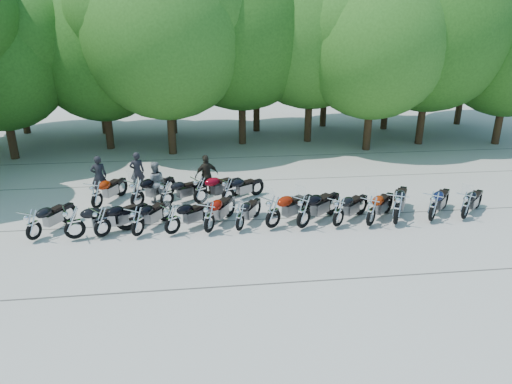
{
  "coord_description": "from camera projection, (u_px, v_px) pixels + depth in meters",
  "views": [
    {
      "loc": [
        -1.83,
        -14.01,
        6.87
      ],
      "look_at": [
        0.0,
        1.5,
        1.1
      ],
      "focal_mm": 32.0,
      "sensor_mm": 36.0,
      "label": 1
    }
  ],
  "objects": [
    {
      "name": "motorcycle_7",
      "position": [
        273.0,
        211.0,
        15.98
      ],
      "size": [
        2.45,
        2.08,
        1.4
      ],
      "primitive_type": null,
      "rotation": [
        0.0,
        0.0,
        2.2
      ],
      "color": "maroon",
      "rests_on": "ground"
    },
    {
      "name": "motorcycle_15",
      "position": [
        137.0,
        193.0,
        17.77
      ],
      "size": [
        2.13,
        2.36,
        1.38
      ],
      "primitive_type": null,
      "rotation": [
        0.0,
        0.0,
        2.45
      ],
      "color": "black",
      "rests_on": "ground"
    },
    {
      "name": "tree_5",
      "position": [
        312.0,
        29.0,
        26.16
      ],
      "size": [
        9.04,
        9.04,
        11.1
      ],
      "color": "#3A2614",
      "rests_on": "ground"
    },
    {
      "name": "motorcycle_13",
      "position": [
        466.0,
        205.0,
        16.77
      ],
      "size": [
        2.04,
        1.97,
        1.23
      ],
      "primitive_type": null,
      "rotation": [
        0.0,
        0.0,
        2.32
      ],
      "color": "black",
      "rests_on": "ground"
    },
    {
      "name": "rider_3",
      "position": [
        137.0,
        171.0,
        19.75
      ],
      "size": [
        0.71,
        0.56,
        1.73
      ],
      "primitive_type": "imported",
      "rotation": [
        0.0,
        0.0,
        3.39
      ],
      "color": "black",
      "rests_on": "ground"
    },
    {
      "name": "motorcycle_11",
      "position": [
        397.0,
        207.0,
        16.28
      ],
      "size": [
        1.94,
        2.61,
        1.44
      ],
      "primitive_type": null,
      "rotation": [
        0.0,
        0.0,
        2.62
      ],
      "color": "black",
      "rests_on": "ground"
    },
    {
      "name": "motorcycle_4",
      "position": [
        172.0,
        219.0,
        15.53
      ],
      "size": [
        2.19,
        1.9,
        1.26
      ],
      "primitive_type": null,
      "rotation": [
        0.0,
        0.0,
        2.23
      ],
      "color": "black",
      "rests_on": "ground"
    },
    {
      "name": "motorcycle_1",
      "position": [
        74.0,
        222.0,
        15.16
      ],
      "size": [
        2.51,
        1.56,
        1.36
      ],
      "primitive_type": null,
      "rotation": [
        0.0,
        0.0,
        1.95
      ],
      "color": "black",
      "rests_on": "ground"
    },
    {
      "name": "rider_0",
      "position": [
        99.0,
        176.0,
        19.08
      ],
      "size": [
        0.73,
        0.56,
        1.77
      ],
      "primitive_type": "imported",
      "rotation": [
        0.0,
        0.0,
        3.37
      ],
      "color": "black",
      "rests_on": "ground"
    },
    {
      "name": "tree_12",
      "position": [
        257.0,
        43.0,
        29.19
      ],
      "size": [
        7.88,
        7.88,
        9.67
      ],
      "color": "#3A2614",
      "rests_on": "ground"
    },
    {
      "name": "motorcycle_6",
      "position": [
        240.0,
        216.0,
        15.83
      ],
      "size": [
        1.56,
        2.11,
        1.17
      ],
      "primitive_type": null,
      "rotation": [
        0.0,
        0.0,
        2.63
      ],
      "color": "black",
      "rests_on": "ground"
    },
    {
      "name": "motorcycle_17",
      "position": [
        201.0,
        189.0,
        18.19
      ],
      "size": [
        2.39,
        1.82,
        1.33
      ],
      "primitive_type": null,
      "rotation": [
        0.0,
        0.0,
        2.11
      ],
      "color": "maroon",
      "rests_on": "ground"
    },
    {
      "name": "tree_4",
      "position": [
        241.0,
        28.0,
        25.59
      ],
      "size": [
        9.13,
        9.13,
        11.2
      ],
      "color": "#3A2614",
      "rests_on": "ground"
    },
    {
      "name": "tree_15",
      "position": [
        472.0,
        21.0,
        30.88
      ],
      "size": [
        9.67,
        9.67,
        11.86
      ],
      "color": "#3A2614",
      "rests_on": "ground"
    },
    {
      "name": "tree_9",
      "position": [
        12.0,
        47.0,
        28.62
      ],
      "size": [
        7.59,
        7.59,
        9.32
      ],
      "color": "#3A2614",
      "rests_on": "ground"
    },
    {
      "name": "motorcycle_9",
      "position": [
        339.0,
        211.0,
        16.12
      ],
      "size": [
        2.18,
        2.05,
        1.3
      ],
      "primitive_type": null,
      "rotation": [
        0.0,
        0.0,
        2.3
      ],
      "color": "black",
      "rests_on": "ground"
    },
    {
      "name": "motorcycle_8",
      "position": [
        304.0,
        211.0,
        15.96
      ],
      "size": [
        2.44,
        2.28,
        1.45
      ],
      "primitive_type": null,
      "rotation": [
        0.0,
        0.0,
        2.29
      ],
      "color": "black",
      "rests_on": "ground"
    },
    {
      "name": "tree_8",
      "position": [
        512.0,
        50.0,
        25.91
      ],
      "size": [
        7.53,
        7.53,
        9.25
      ],
      "color": "#3A2614",
      "rests_on": "ground"
    },
    {
      "name": "ground",
      "position": [
        261.0,
        237.0,
        15.63
      ],
      "size": [
        90.0,
        90.0,
        0.0
      ],
      "primitive_type": "plane",
      "color": "gray",
      "rests_on": "ground"
    },
    {
      "name": "motorcycle_14",
      "position": [
        96.0,
        194.0,
        17.72
      ],
      "size": [
        1.6,
        2.37,
        1.29
      ],
      "primitive_type": null,
      "rotation": [
        0.0,
        0.0,
        2.7
      ],
      "color": "#952005",
      "rests_on": "ground"
    },
    {
      "name": "tree_6",
      "position": [
        375.0,
        45.0,
        24.53
      ],
      "size": [
        8.0,
        8.0,
        9.82
      ],
      "color": "#3A2614",
      "rests_on": "ground"
    },
    {
      "name": "rider_2",
      "position": [
        207.0,
        175.0,
        19.19
      ],
      "size": [
        1.12,
        0.75,
        1.77
      ],
      "primitive_type": "imported",
      "rotation": [
        0.0,
        0.0,
        3.48
      ],
      "color": "black",
      "rests_on": "ground"
    },
    {
      "name": "rider_1",
      "position": [
        155.0,
        182.0,
        18.47
      ],
      "size": [
        0.91,
        0.76,
        1.7
      ],
      "primitive_type": "imported",
      "rotation": [
        0.0,
        0.0,
        3.29
      ],
      "color": "gray",
      "rests_on": "ground"
    },
    {
      "name": "motorcycle_16",
      "position": [
        167.0,
        193.0,
        17.98
      ],
      "size": [
        2.15,
        1.72,
        1.21
      ],
      "primitive_type": null,
      "rotation": [
        0.0,
        0.0,
        2.15
      ],
      "color": "black",
      "rests_on": "ground"
    },
    {
      "name": "tree_7",
      "position": [
        432.0,
        33.0,
        25.63
      ],
      "size": [
        8.79,
        8.79,
        10.79
      ],
      "color": "#3A2614",
      "rests_on": "ground"
    },
    {
      "name": "tree_13",
      "position": [
        327.0,
        37.0,
        30.56
      ],
      "size": [
        8.31,
        8.31,
        10.2
      ],
      "color": "#3A2614",
      "rests_on": "ground"
    },
    {
      "name": "motorcycle_12",
      "position": [
        433.0,
        206.0,
        16.58
      ],
      "size": [
        2.09,
        2.21,
        1.32
      ],
      "primitive_type": null,
      "rotation": [
        0.0,
        0.0,
        2.41
      ],
      "color": "#0C1236",
      "rests_on": "ground"
    },
    {
      "name": "motorcycle_10",
      "position": [
        371.0,
        210.0,
        16.17
      ],
      "size": [
        2.08,
        2.19,
        1.31
      ],
      "primitive_type": null,
      "rotation": [
        0.0,
        0.0,
        2.4
      ],
      "color": "#8B2205",
      "rests_on": "ground"
    },
    {
      "name": "motorcycle_3",
      "position": [
        137.0,
        221.0,
        15.41
      ],
      "size": [
        1.73,
        2.21,
        1.24
      ],
      "primitive_type": null,
      "rotation": [
        0.0,
        0.0,
        2.58
      ],
      "color": "black",
      "rests_on": "ground"
    },
    {
      "name": "tree_2",
      "position": [
        100.0,
        54.0,
        24.96
      ],
      "size": [
        7.31,
        7.31,
        8.97
      ],
      "color": "#3A2614",
      "rests_on": "ground"
    },
    {
      "name": "tree_11",
      "position": [
        169.0,
        47.0,
        28.62
      ],
      "size": [
        7.56,
        7.56,
        9.28
      ],
      "color": "#3A2614",
      "rests_on": "ground"
    },
    {
      "name": "motorcycle_5",
      "position": [
        209.0,
        216.0,
        15.64
      ],
      "size": [
        1.75,
        2.42,
        1.33
      ],
      "primitive_type": null,
      "rotation": [
        0.0,
        0.0,
        2.65
      ],
      "color": "maroon",
      "rests_on": "ground"
    },
    {
      "name": "motorcycle_18",
      "position": [
        228.0,
        190.0,
        18.35
      ],
      "size": [
        2.13,
        1.69,
        1.2
      ],
      "primitive_type": null,
      "rotation": [
        0.0,
        0.0,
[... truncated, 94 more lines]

